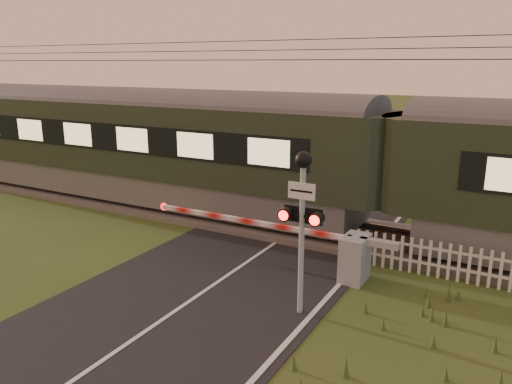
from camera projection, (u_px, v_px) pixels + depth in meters
The scene contains 8 objects.
ground at pixel (180, 309), 11.31m from camera, with size 160.00×160.00×0.00m, color #314A1C.
road at pixel (174, 313), 11.10m from camera, with size 6.00×140.00×0.03m.
track_bed at pixel (298, 226), 16.80m from camera, with size 140.00×3.40×0.39m.
overhead_wires at pixel (301, 52), 15.38m from camera, with size 120.00×0.62×0.62m.
train at pixel (392, 168), 14.81m from camera, with size 44.75×3.09×4.17m.
boom_gate at pixel (342, 253), 12.80m from camera, with size 7.32×0.92×1.22m.
crossing_signal at pixel (302, 205), 10.51m from camera, with size 0.93×0.37×3.65m.
picket_fence at pixel (430, 258), 12.94m from camera, with size 4.07×0.08×0.98m.
Camera 1 is at (6.48, -8.16, 5.42)m, focal length 35.00 mm.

